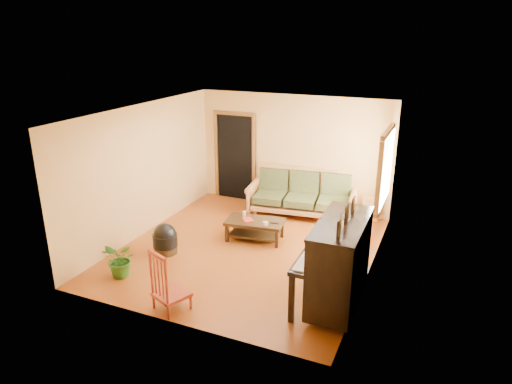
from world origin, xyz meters
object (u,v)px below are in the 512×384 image
at_px(armchair, 344,248).
at_px(coffee_table, 255,230).
at_px(ceramic_crock, 366,215).
at_px(potted_plant, 121,260).
at_px(footstool, 165,242).
at_px(sofa, 302,194).
at_px(red_chair, 171,280).
at_px(piano, 339,265).

bearing_deg(armchair, coffee_table, 162.77).
height_order(coffee_table, armchair, armchair).
distance_m(ceramic_crock, potted_plant, 5.22).
distance_m(armchair, potted_plant, 3.76).
bearing_deg(footstool, coffee_table, 42.69).
xyz_separation_m(coffee_table, potted_plant, (-1.47, -2.21, 0.11)).
height_order(armchair, potted_plant, armchair).
height_order(sofa, footstool, sofa).
bearing_deg(coffee_table, armchair, -14.54).
distance_m(sofa, ceramic_crock, 1.47).
relative_size(red_chair, potted_plant, 1.56).
xyz_separation_m(footstool, red_chair, (1.12, -1.49, 0.27)).
height_order(red_chair, ceramic_crock, red_chair).
xyz_separation_m(sofa, ceramic_crock, (1.39, 0.25, -0.37)).
xyz_separation_m(footstool, ceramic_crock, (3.14, 3.01, -0.09)).
bearing_deg(sofa, armchair, -62.58).
xyz_separation_m(sofa, piano, (1.60, -3.18, 0.18)).
relative_size(armchair, red_chair, 0.80).
bearing_deg(red_chair, potted_plant, -177.24).
bearing_deg(armchair, ceramic_crock, 87.92).
relative_size(coffee_table, ceramic_crock, 4.38).
bearing_deg(potted_plant, armchair, 27.36).
xyz_separation_m(coffee_table, red_chair, (-0.18, -2.68, 0.28)).
xyz_separation_m(armchair, potted_plant, (-3.34, -1.73, -0.08)).
relative_size(armchair, footstool, 1.72).
height_order(coffee_table, piano, piano).
distance_m(footstool, red_chair, 1.88).
relative_size(ceramic_crock, potted_plant, 0.41).
relative_size(sofa, coffee_table, 2.10).
relative_size(sofa, footstool, 5.18).
height_order(sofa, piano, piano).
xyz_separation_m(armchair, piano, (0.18, -1.14, 0.29)).
height_order(armchair, footstool, armchair).
height_order(sofa, ceramic_crock, sofa).
bearing_deg(sofa, red_chair, -105.72).
xyz_separation_m(coffee_table, piano, (2.05, -1.62, 0.48)).
relative_size(coffee_table, red_chair, 1.15).
bearing_deg(piano, armchair, 98.19).
bearing_deg(armchair, potted_plant, -155.33).
xyz_separation_m(sofa, footstool, (-1.74, -2.75, -0.29)).
bearing_deg(potted_plant, piano, 9.57).
relative_size(piano, footstool, 3.41).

